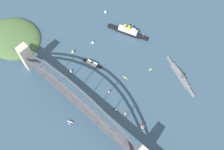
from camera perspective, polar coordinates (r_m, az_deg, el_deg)
name	(u,v)px	position (r m, az deg, el deg)	size (l,w,h in m)	color
ground_plane	(79,109)	(399.21, -7.71, -7.93)	(1400.00, 1400.00, 0.00)	#334C60
harbor_arch_bridge	(77,101)	(370.96, -8.27, -6.15)	(307.53, 17.92, 74.47)	#BCB29E
headland_west_shore	(13,38)	(506.78, -22.34, 8.07)	(113.71, 95.21, 25.44)	#476638
ocean_liner	(128,31)	(473.97, 3.73, 10.31)	(81.59, 31.21, 20.67)	black
naval_cruiser	(180,76)	(435.81, 15.88, -0.23)	(81.73, 40.00, 16.78)	slate
harbor_ferry_steamer	(92,63)	(434.48, -4.75, 2.74)	(37.02, 14.61, 7.93)	black
seaplane_taxiing_near_bridge	(70,122)	(391.37, -9.90, -11.00)	(9.18, 7.26, 4.72)	#B7B7B2
small_boat_0	(150,70)	(432.93, 9.01, 1.17)	(3.90, 12.92, 2.20)	#2D6B3D
small_boat_1	(73,51)	(451.19, -9.30, 5.62)	(6.11, 9.43, 10.45)	#2D6B3D
small_boat_2	(106,11)	(510.71, -1.54, 14.86)	(10.10, 5.73, 9.13)	#234C8C
small_boat_3	(125,78)	(420.44, 3.16, -0.63)	(9.76, 2.42, 2.31)	gold
small_boat_4	(93,42)	(460.85, -4.54, 7.81)	(7.04, 6.21, 7.54)	silver
small_boat_5	(116,110)	(394.10, 0.88, -8.31)	(9.02, 2.95, 2.05)	black
small_boat_6	(109,91)	(405.24, -0.71, -3.90)	(6.28, 3.58, 6.13)	#B2231E
small_boat_7	(125,114)	(392.50, 3.18, -9.09)	(5.11, 10.30, 2.20)	brown
small_boat_8	(71,71)	(428.82, -9.74, 1.00)	(7.00, 6.84, 9.46)	#B2231E
small_boat_9	(143,126)	(383.04, 7.39, -11.91)	(9.86, 7.70, 11.86)	#B2231E
channel_marker_buoy	(112,117)	(389.33, 0.10, -9.98)	(2.20, 2.20, 2.75)	red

